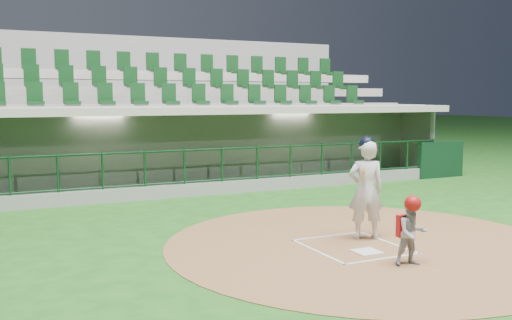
% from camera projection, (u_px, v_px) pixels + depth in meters
% --- Properties ---
extents(ground, '(120.00, 120.00, 0.00)m').
position_uv_depth(ground, '(344.00, 244.00, 10.37)').
color(ground, '#1A4E16').
rests_on(ground, ground).
extents(dirt_circle, '(7.20, 7.20, 0.01)m').
position_uv_depth(dirt_circle, '(364.00, 244.00, 10.32)').
color(dirt_circle, brown).
rests_on(dirt_circle, ground).
extents(home_plate, '(0.43, 0.43, 0.02)m').
position_uv_depth(home_plate, '(367.00, 252.00, 9.74)').
color(home_plate, silver).
rests_on(home_plate, dirt_circle).
extents(batter_box_chalk, '(1.55, 1.80, 0.01)m').
position_uv_depth(batter_box_chalk, '(353.00, 246.00, 10.10)').
color(batter_box_chalk, white).
rests_on(batter_box_chalk, ground).
extents(dugout_structure, '(16.40, 3.70, 3.00)m').
position_uv_depth(dugout_structure, '(202.00, 153.00, 17.33)').
color(dugout_structure, slate).
rests_on(dugout_structure, ground).
extents(seating_deck, '(17.00, 6.72, 5.15)m').
position_uv_depth(seating_deck, '(169.00, 133.00, 20.02)').
color(seating_deck, gray).
rests_on(seating_deck, ground).
extents(batter, '(0.93, 0.97, 1.92)m').
position_uv_depth(batter, '(366.00, 188.00, 10.58)').
color(batter, silver).
rests_on(batter, dirt_circle).
extents(catcher, '(0.57, 0.49, 1.11)m').
position_uv_depth(catcher, '(412.00, 230.00, 8.94)').
color(catcher, '#95959A').
rests_on(catcher, dirt_circle).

